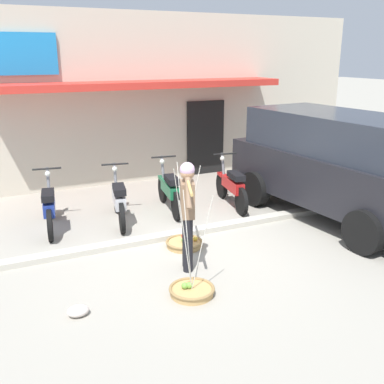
# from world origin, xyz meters

# --- Properties ---
(ground_plane) EXTENTS (90.00, 90.00, 0.00)m
(ground_plane) POSITION_xyz_m (0.00, 0.00, 0.00)
(ground_plane) COLOR #9E998C
(sidewalk_curb) EXTENTS (20.00, 0.24, 0.10)m
(sidewalk_curb) POSITION_xyz_m (0.00, 0.70, 0.05)
(sidewalk_curb) COLOR #BAB4A5
(sidewalk_curb) RESTS_ON ground
(fruit_vendor) EXTENTS (0.62, 1.55, 1.70)m
(fruit_vendor) POSITION_xyz_m (-0.42, -0.53, 0.98)
(fruit_vendor) COLOR black
(fruit_vendor) RESTS_ON ground
(fruit_basket_left_side) EXTENTS (0.64, 0.64, 1.45)m
(fruit_basket_left_side) POSITION_xyz_m (-0.13, 0.23, 0.08)
(fruit_basket_left_side) COLOR tan
(fruit_basket_left_side) RESTS_ON ground
(fruit_basket_right_side) EXTENTS (0.64, 0.64, 1.45)m
(fruit_basket_right_side) POSITION_xyz_m (-0.71, -1.30, 0.07)
(fruit_basket_right_side) COLOR tan
(fruit_basket_right_side) RESTS_ON ground
(motorcycle_nearest_shop) EXTENTS (0.54, 1.81, 1.09)m
(motorcycle_nearest_shop) POSITION_xyz_m (-2.08, 2.08, 0.45)
(motorcycle_nearest_shop) COLOR black
(motorcycle_nearest_shop) RESTS_ON ground
(motorcycle_second_in_row) EXTENTS (0.57, 1.80, 1.09)m
(motorcycle_second_in_row) POSITION_xyz_m (-0.80, 1.88, 0.45)
(motorcycle_second_in_row) COLOR black
(motorcycle_second_in_row) RESTS_ON ground
(motorcycle_third_in_row) EXTENTS (0.54, 1.81, 1.09)m
(motorcycle_third_in_row) POSITION_xyz_m (0.36, 2.09, 0.45)
(motorcycle_third_in_row) COLOR black
(motorcycle_third_in_row) RESTS_ON ground
(motorcycle_end_of_row) EXTENTS (0.55, 1.81, 1.09)m
(motorcycle_end_of_row) POSITION_xyz_m (1.70, 1.79, 0.45)
(motorcycle_end_of_row) COLOR black
(motorcycle_end_of_row) RESTS_ON ground
(parked_truck) EXTENTS (2.47, 4.95, 2.10)m
(parked_truck) POSITION_xyz_m (3.28, 0.30, 1.13)
(parked_truck) COLOR black
(parked_truck) RESTS_ON ground
(storefront_building) EXTENTS (13.00, 6.00, 4.20)m
(storefront_building) POSITION_xyz_m (0.52, 7.09, 2.10)
(storefront_building) COLOR beige
(storefront_building) RESTS_ON ground
(plastic_litter_bag) EXTENTS (0.28, 0.22, 0.14)m
(plastic_litter_bag) POSITION_xyz_m (-2.25, -1.16, 0.07)
(plastic_litter_bag) COLOR silver
(plastic_litter_bag) RESTS_ON ground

